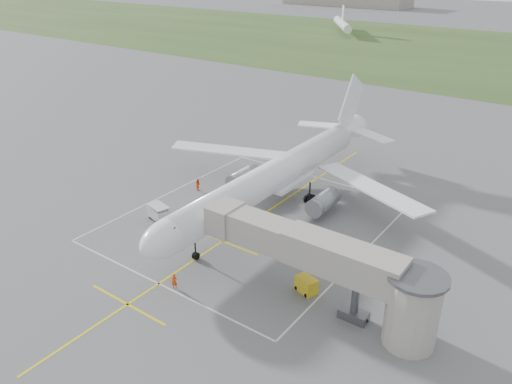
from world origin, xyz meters
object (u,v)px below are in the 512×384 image
Objects in this scene: gpu_unit at (306,285)px; ramp_worker_nose at (174,281)px; baggage_cart at (159,213)px; airliner at (276,175)px; ramp_worker_wing at (198,184)px; jet_bridge at (334,266)px.

ramp_worker_nose is (-10.69, -7.07, 0.04)m from gpu_unit.
baggage_cart is (-22.06, 1.88, 0.24)m from gpu_unit.
airliner reaches higher than baggage_cart.
gpu_unit is 1.43× the size of ramp_worker_wing.
gpu_unit is at bearing 8.52° from baggage_cart.
airliner is 20.71m from ramp_worker_nose.
baggage_cart is 14.47m from ramp_worker_nose.
baggage_cart is at bearing 118.16° from ramp_worker_wing.
ramp_worker_wing is at bearing 155.88° from jet_bridge.
ramp_worker_wing is (-13.23, 18.22, 0.04)m from ramp_worker_nose.
ramp_worker_wing is (-1.86, 9.28, -0.16)m from baggage_cart.
baggage_cart is at bearing -130.05° from airliner.
ramp_worker_nose is at bearing -156.43° from jet_bridge.
jet_bridge reaches higher than gpu_unit.
airliner is 19.64× the size of gpu_unit.
baggage_cart is (-9.56, -11.38, -3.39)m from airliner.
ramp_worker_nose reaches higher than gpu_unit.
airliner is 2.00× the size of jet_bridge.
jet_bridge is 15.68m from ramp_worker_nose.
airliner is 15.02× the size of baggage_cart.
gpu_unit is 12.81m from ramp_worker_nose.
jet_bridge is 9.83× the size of gpu_unit.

